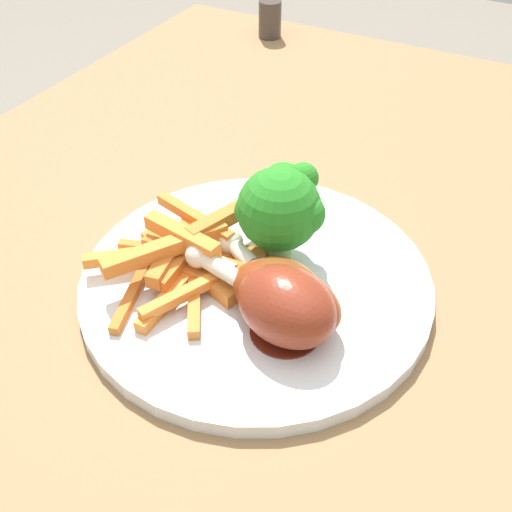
{
  "coord_description": "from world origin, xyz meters",
  "views": [
    {
      "loc": [
        0.25,
        0.12,
        1.04
      ],
      "look_at": [
        -0.05,
        -0.04,
        0.74
      ],
      "focal_mm": 43.8,
      "sensor_mm": 36.0,
      "label": 1
    }
  ],
  "objects_px": {
    "pepper_shaker": "(270,19)",
    "chicken_drumstick_near": "(281,293)",
    "dinner_plate": "(256,282)",
    "carrot_fries_pile": "(187,256)",
    "dining_table": "(266,438)",
    "chicken_drumstick_extra": "(281,295)",
    "broccoli_floret_front": "(282,206)",
    "chicken_drumstick_far": "(281,303)"
  },
  "relations": [
    {
      "from": "dining_table",
      "to": "broccoli_floret_front",
      "type": "bearing_deg",
      "value": -158.62
    },
    {
      "from": "pepper_shaker",
      "to": "dining_table",
      "type": "bearing_deg",
      "value": 27.06
    },
    {
      "from": "carrot_fries_pile",
      "to": "chicken_drumstick_far",
      "type": "xyz_separation_m",
      "value": [
        0.02,
        0.09,
        0.01
      ]
    },
    {
      "from": "chicken_drumstick_near",
      "to": "pepper_shaker",
      "type": "distance_m",
      "value": 0.53
    },
    {
      "from": "dining_table",
      "to": "chicken_drumstick_extra",
      "type": "distance_m",
      "value": 0.13
    },
    {
      "from": "dinner_plate",
      "to": "pepper_shaker",
      "type": "height_order",
      "value": "pepper_shaker"
    },
    {
      "from": "dinner_plate",
      "to": "carrot_fries_pile",
      "type": "relative_size",
      "value": 1.65
    },
    {
      "from": "dinner_plate",
      "to": "carrot_fries_pile",
      "type": "xyz_separation_m",
      "value": [
        0.02,
        -0.05,
        0.02
      ]
    },
    {
      "from": "broccoli_floret_front",
      "to": "pepper_shaker",
      "type": "xyz_separation_m",
      "value": [
        -0.41,
        -0.22,
        -0.04
      ]
    },
    {
      "from": "chicken_drumstick_near",
      "to": "pepper_shaker",
      "type": "xyz_separation_m",
      "value": [
        -0.46,
        -0.25,
        -0.01
      ]
    },
    {
      "from": "dining_table",
      "to": "broccoli_floret_front",
      "type": "relative_size",
      "value": 14.12
    },
    {
      "from": "dining_table",
      "to": "dinner_plate",
      "type": "xyz_separation_m",
      "value": [
        -0.05,
        -0.04,
        0.11
      ]
    },
    {
      "from": "dinner_plate",
      "to": "chicken_drumstick_far",
      "type": "distance_m",
      "value": 0.06
    },
    {
      "from": "broccoli_floret_front",
      "to": "chicken_drumstick_near",
      "type": "distance_m",
      "value": 0.07
    },
    {
      "from": "pepper_shaker",
      "to": "chicken_drumstick_extra",
      "type": "bearing_deg",
      "value": 27.94
    },
    {
      "from": "broccoli_floret_front",
      "to": "pepper_shaker",
      "type": "bearing_deg",
      "value": -151.87
    },
    {
      "from": "broccoli_floret_front",
      "to": "chicken_drumstick_near",
      "type": "bearing_deg",
      "value": 26.79
    },
    {
      "from": "broccoli_floret_front",
      "to": "carrot_fries_pile",
      "type": "bearing_deg",
      "value": -48.8
    },
    {
      "from": "pepper_shaker",
      "to": "chicken_drumstick_near",
      "type": "bearing_deg",
      "value": 27.97
    },
    {
      "from": "dining_table",
      "to": "pepper_shaker",
      "type": "bearing_deg",
      "value": -152.94
    },
    {
      "from": "dinner_plate",
      "to": "chicken_drumstick_extra",
      "type": "bearing_deg",
      "value": 50.67
    },
    {
      "from": "broccoli_floret_front",
      "to": "chicken_drumstick_far",
      "type": "relative_size",
      "value": 0.61
    },
    {
      "from": "carrot_fries_pile",
      "to": "chicken_drumstick_near",
      "type": "bearing_deg",
      "value": 84.07
    },
    {
      "from": "broccoli_floret_front",
      "to": "chicken_drumstick_far",
      "type": "bearing_deg",
      "value": 26.51
    },
    {
      "from": "dining_table",
      "to": "dinner_plate",
      "type": "height_order",
      "value": "dinner_plate"
    },
    {
      "from": "chicken_drumstick_near",
      "to": "chicken_drumstick_far",
      "type": "height_order",
      "value": "chicken_drumstick_far"
    },
    {
      "from": "chicken_drumstick_extra",
      "to": "carrot_fries_pile",
      "type": "bearing_deg",
      "value": -96.89
    },
    {
      "from": "broccoli_floret_front",
      "to": "chicken_drumstick_near",
      "type": "height_order",
      "value": "broccoli_floret_front"
    },
    {
      "from": "carrot_fries_pile",
      "to": "pepper_shaker",
      "type": "height_order",
      "value": "same"
    },
    {
      "from": "chicken_drumstick_near",
      "to": "chicken_drumstick_far",
      "type": "bearing_deg",
      "value": 25.24
    },
    {
      "from": "chicken_drumstick_extra",
      "to": "chicken_drumstick_near",
      "type": "bearing_deg",
      "value": -165.62
    },
    {
      "from": "chicken_drumstick_extra",
      "to": "pepper_shaker",
      "type": "distance_m",
      "value": 0.53
    },
    {
      "from": "dinner_plate",
      "to": "carrot_fries_pile",
      "type": "bearing_deg",
      "value": -69.66
    },
    {
      "from": "broccoli_floret_front",
      "to": "carrot_fries_pile",
      "type": "distance_m",
      "value": 0.08
    },
    {
      "from": "dining_table",
      "to": "chicken_drumstick_near",
      "type": "bearing_deg",
      "value": -170.84
    },
    {
      "from": "chicken_drumstick_extra",
      "to": "broccoli_floret_front",
      "type": "bearing_deg",
      "value": -153.5
    },
    {
      "from": "dinner_plate",
      "to": "chicken_drumstick_far",
      "type": "xyz_separation_m",
      "value": [
        0.04,
        0.04,
        0.03
      ]
    },
    {
      "from": "dining_table",
      "to": "pepper_shaker",
      "type": "relative_size",
      "value": 23.33
    },
    {
      "from": "chicken_drumstick_far",
      "to": "pepper_shaker",
      "type": "height_order",
      "value": "chicken_drumstick_far"
    },
    {
      "from": "dinner_plate",
      "to": "chicken_drumstick_extra",
      "type": "distance_m",
      "value": 0.05
    },
    {
      "from": "chicken_drumstick_extra",
      "to": "pepper_shaker",
      "type": "bearing_deg",
      "value": -152.06
    },
    {
      "from": "dining_table",
      "to": "chicken_drumstick_near",
      "type": "xyz_separation_m",
      "value": [
        -0.03,
        -0.0,
        0.13
      ]
    }
  ]
}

